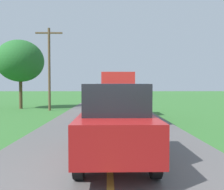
% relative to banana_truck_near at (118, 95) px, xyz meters
% --- Properties ---
extents(ground_plane, '(200.00, 200.00, 0.00)m').
position_rel_banana_truck_near_xyz_m(ground_plane, '(-0.58, -9.14, -1.47)').
color(ground_plane, '#336B2D').
extents(road_surface, '(6.40, 120.00, 0.08)m').
position_rel_banana_truck_near_xyz_m(road_surface, '(-0.58, -9.14, -1.43)').
color(road_surface, '#565454').
rests_on(road_surface, ground).
extents(centre_line, '(0.14, 108.00, 0.01)m').
position_rel_banana_truck_near_xyz_m(centre_line, '(-0.58, -9.14, -1.38)').
color(centre_line, '#E0D64C').
rests_on(centre_line, road_surface).
extents(banana_truck_near, '(2.38, 5.82, 2.80)m').
position_rel_banana_truck_near_xyz_m(banana_truck_near, '(0.00, 0.00, 0.00)').
color(banana_truck_near, '#2D2D30').
rests_on(banana_truck_near, road_surface).
extents(utility_pole_roadside, '(2.18, 0.20, 6.72)m').
position_rel_banana_truck_near_xyz_m(utility_pole_roadside, '(-5.41, 4.69, 2.20)').
color(utility_pole_roadside, brown).
rests_on(utility_pole_roadside, ground).
extents(roadside_tree_near_left, '(4.12, 4.12, 6.11)m').
position_rel_banana_truck_near_xyz_m(roadside_tree_near_left, '(-8.43, 6.47, 2.78)').
color(roadside_tree_near_left, '#4C3823').
rests_on(roadside_tree_near_left, ground).
extents(following_car, '(1.74, 4.10, 1.92)m').
position_rel_banana_truck_near_xyz_m(following_car, '(-0.44, -8.16, -0.40)').
color(following_car, maroon).
rests_on(following_car, road_surface).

